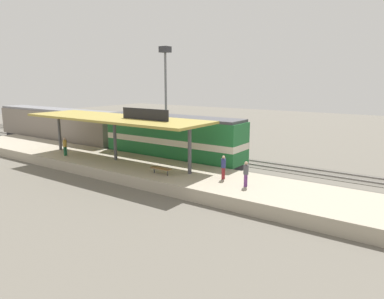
% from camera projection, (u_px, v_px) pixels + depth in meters
% --- Properties ---
extents(ground_plane, '(120.00, 120.00, 0.00)m').
position_uv_depth(ground_plane, '(164.00, 157.00, 36.54)').
color(ground_plane, '#666056').
extents(track_near, '(3.20, 110.00, 0.16)m').
position_uv_depth(track_near, '(151.00, 160.00, 34.93)').
color(track_near, '#565249').
rests_on(track_near, ground).
extents(track_far, '(3.20, 110.00, 0.16)m').
position_uv_depth(track_far, '(179.00, 152.00, 38.63)').
color(track_far, '#565249').
rests_on(track_far, ground).
extents(platform, '(6.00, 44.00, 0.90)m').
position_uv_depth(platform, '(116.00, 165.00, 31.16)').
color(platform, '#A89E89').
rests_on(platform, ground).
extents(station_canopy, '(5.20, 18.00, 4.70)m').
position_uv_depth(station_canopy, '(115.00, 119.00, 30.30)').
color(station_canopy, '#47474C').
rests_on(station_canopy, platform).
extents(platform_bench, '(0.44, 1.70, 0.50)m').
position_uv_depth(platform_bench, '(161.00, 169.00, 26.29)').
color(platform_bench, '#333338').
rests_on(platform_bench, platform).
extents(locomotive, '(2.93, 14.43, 4.44)m').
position_uv_depth(locomotive, '(172.00, 139.00, 32.91)').
color(locomotive, '#28282D').
rests_on(locomotive, track_near).
extents(passenger_carriage_single, '(2.90, 20.00, 4.24)m').
position_uv_depth(passenger_carriage_single, '(57.00, 126.00, 43.06)').
color(passenger_carriage_single, '#28282D').
rests_on(passenger_carriage_single, track_near).
extents(light_mast, '(1.10, 1.10, 11.70)m').
position_uv_depth(light_mast, '(165.00, 75.00, 42.00)').
color(light_mast, slate).
rests_on(light_mast, ground).
extents(person_waiting, '(0.34, 0.34, 1.71)m').
position_uv_depth(person_waiting, '(223.00, 166.00, 24.95)').
color(person_waiting, maroon).
rests_on(person_waiting, platform).
extents(person_walking, '(0.34, 0.34, 1.71)m').
position_uv_depth(person_walking, '(65.00, 146.00, 32.67)').
color(person_walking, '#23603D').
rests_on(person_walking, platform).
extents(person_boarding, '(0.34, 0.34, 1.71)m').
position_uv_depth(person_boarding, '(246.00, 173.00, 23.19)').
color(person_boarding, '#663375').
rests_on(person_boarding, platform).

